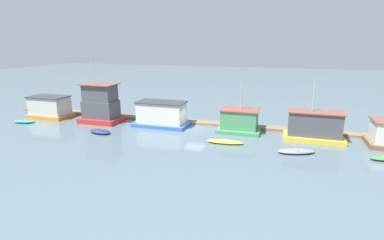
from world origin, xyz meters
The scene contains 13 objects.
ground_plane centered at (0.00, 0.00, 0.00)m, with size 200.00×200.00×0.00m, color slate.
dock_walkway centered at (0.00, 2.68, 0.15)m, with size 59.60×1.73×0.30m, color #846B4C.
houseboat_orange centered at (-22.25, -0.47, 1.52)m, with size 5.86×3.67×3.15m.
houseboat_red centered at (-13.40, -0.56, 2.40)m, with size 5.47×3.94×9.18m.
houseboat_blue centered at (-4.61, 0.16, 1.53)m, with size 7.18×4.07×3.26m.
houseboat_green centered at (5.72, 0.54, 1.35)m, with size 5.23×4.01×6.11m.
houseboat_yellow centered at (14.32, -0.30, 1.56)m, with size 6.57×3.23×6.74m.
dinghy_teal centered at (-23.35, -4.27, 0.21)m, with size 3.14×1.80×0.41m.
dinghy_navy centered at (-10.44, -5.45, 0.24)m, with size 3.15×1.83×0.49m.
dinghy_yellow centered at (4.96, -4.61, 0.20)m, with size 4.12×1.40×0.40m.
dinghy_grey centered at (12.37, -5.40, 0.22)m, with size 4.02×2.52×0.44m.
mooring_post_near_left centered at (12.90, 1.57, 1.05)m, with size 0.21×0.21×2.11m, color #846B4C.
mooring_post_far_right centered at (-3.27, 1.57, 0.83)m, with size 0.29×0.29×1.66m, color brown.
Camera 1 is at (10.79, -35.58, 10.87)m, focal length 28.00 mm.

